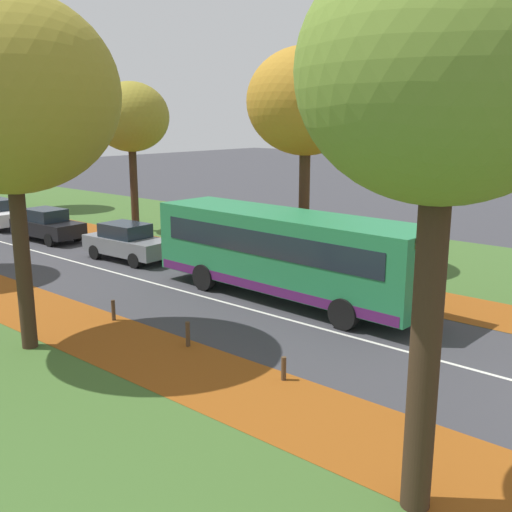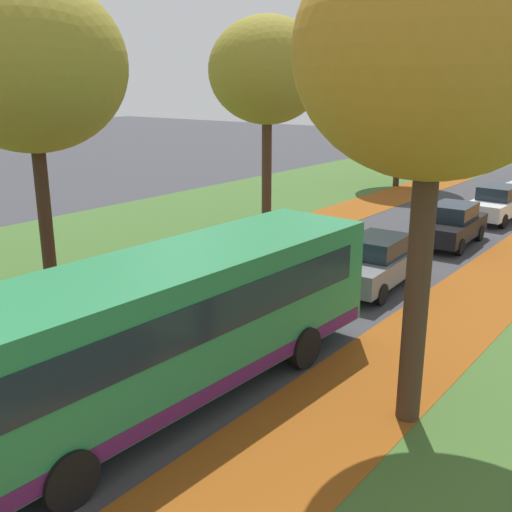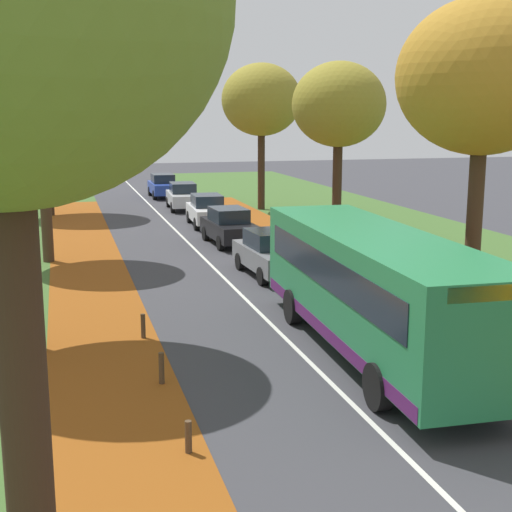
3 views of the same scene
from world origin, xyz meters
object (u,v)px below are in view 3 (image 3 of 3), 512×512
car_grey_lead (271,253)px  car_black_following (229,226)px  tree_right_far (261,100)px  tree_left_near (13,72)px  car_white_third_in_line (207,210)px  tree_left_far (45,102)px  car_blue_trailing (163,186)px  tree_right_mid (339,106)px  car_silver_fourth_in_line (183,196)px  tree_right_near (483,78)px  bus (374,286)px  bollard_fourth (188,437)px  bollard_fifth (162,368)px  bollard_sixth (143,326)px  tree_left_mid (39,89)px

car_grey_lead → car_black_following: same height
tree_right_far → car_black_following: 13.21m
tree_left_near → car_white_third_in_line: (8.23, 18.21, -5.88)m
tree_left_near → tree_left_far: (0.34, 24.36, -0.33)m
tree_left_far → car_blue_trailing: (7.48, 7.24, -5.55)m
tree_right_mid → car_silver_fourth_in_line: size_ratio=1.86×
tree_right_near → bus: tree_right_near is taller
car_white_third_in_line → bollard_fourth: bearing=-102.3°
tree_right_far → bollard_fourth: (-9.88, -30.31, -6.22)m
tree_right_near → tree_left_near: bearing=178.5°
tree_left_far → car_black_following: 15.04m
car_white_third_in_line → tree_left_far: bearing=142.1°
bollard_fifth → bollard_sixth: 3.32m
bollard_fourth → bollard_fifth: 3.32m
tree_left_mid → car_blue_trailing: (7.49, 20.68, -5.85)m
tree_left_near → car_grey_lead: tree_left_near is taller
tree_left_mid → car_black_following: (7.78, 1.82, -5.85)m
tree_right_mid → tree_left_far: bearing=134.0°
bollard_sixth → car_silver_fourth_in_line: (5.28, 24.86, 0.49)m
tree_left_far → car_blue_trailing: size_ratio=2.15×
car_white_third_in_line → car_blue_trailing: 13.40m
tree_left_mid → car_black_following: 9.91m
tree_right_far → car_grey_lead: 18.98m
tree_left_mid → car_grey_lead: tree_left_mid is taller
bollard_fourth → bus: bus is taller
car_black_following → car_white_third_in_line: size_ratio=1.00×
bollard_fifth → tree_left_far: bearing=95.2°
tree_right_near → car_blue_trailing: tree_right_near is taller
tree_left_far → car_white_third_in_line: 11.44m
tree_left_far → bus: tree_left_far is taller
car_black_following → bollard_fourth: bearing=-105.3°
tree_right_far → bollard_fifth: bearing=-110.1°
bollard_fourth → tree_left_near: bearing=113.3°
tree_left_near → car_blue_trailing: bearing=76.1°
bus → car_silver_fourth_in_line: bearing=90.0°
tree_left_near → car_silver_fourth_in_line: bearing=72.0°
tree_left_far → bollard_sixth: 25.16m
tree_right_far → tree_left_mid: bearing=-134.0°
tree_right_mid → bollard_fourth: tree_right_mid is taller
tree_left_near → tree_left_mid: bearing=88.3°
tree_left_far → bollard_sixth: size_ratio=13.86×
bollard_fourth → car_blue_trailing: bearing=82.5°
tree_left_mid → car_white_third_in_line: size_ratio=2.10×
tree_left_mid → car_blue_trailing: size_ratio=2.13×
bus → car_blue_trailing: bus is taller
bollard_sixth → car_blue_trailing: car_blue_trailing is taller
bollard_sixth → car_silver_fourth_in_line: 25.41m
bollard_fourth → bus: bearing=37.2°
bus → car_grey_lead: 8.86m
car_silver_fourth_in_line → tree_right_near: bearing=-80.9°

